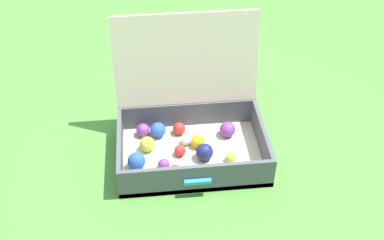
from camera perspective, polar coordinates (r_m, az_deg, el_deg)
ground_plane at (r=2.20m, az=1.73°, el=-3.71°), size 16.00×16.00×0.00m
open_suitcase at (r=2.14m, az=-0.41°, el=-0.81°), size 0.64×0.53×0.56m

